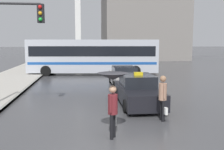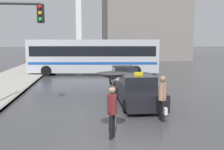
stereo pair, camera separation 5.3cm
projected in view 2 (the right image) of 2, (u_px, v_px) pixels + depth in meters
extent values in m
cube|color=black|center=(138.00, 94.00, 13.16)|extent=(1.80, 4.59, 0.74)
cube|color=black|center=(137.00, 81.00, 13.30)|extent=(1.58, 2.06, 0.59)
cylinder|color=black|center=(163.00, 105.00, 11.88)|extent=(0.20, 0.60, 0.60)
cylinder|color=black|center=(126.00, 106.00, 11.70)|extent=(0.20, 0.60, 0.60)
cylinder|color=black|center=(148.00, 93.00, 14.68)|extent=(0.20, 0.60, 0.60)
cylinder|color=black|center=(118.00, 94.00, 14.50)|extent=(0.20, 0.60, 0.60)
cube|color=yellow|center=(138.00, 74.00, 13.03)|extent=(0.44, 0.16, 0.16)
cube|color=#B7B2AD|center=(125.00, 78.00, 18.72)|extent=(1.80, 4.63, 0.78)
cube|color=black|center=(124.00, 70.00, 18.88)|extent=(1.58, 2.08, 0.43)
cylinder|color=black|center=(141.00, 85.00, 17.43)|extent=(0.20, 0.60, 0.60)
cylinder|color=black|center=(115.00, 85.00, 17.25)|extent=(0.20, 0.60, 0.60)
cylinder|color=black|center=(133.00, 79.00, 20.26)|extent=(0.20, 0.60, 0.60)
cylinder|color=black|center=(111.00, 79.00, 20.08)|extent=(0.20, 0.60, 0.60)
cube|color=#B2B7C1|center=(93.00, 56.00, 25.17)|extent=(12.41, 3.65, 3.08)
cube|color=black|center=(93.00, 51.00, 25.11)|extent=(11.81, 3.61, 0.94)
cube|color=#194C9E|center=(94.00, 62.00, 25.25)|extent=(12.05, 3.63, 0.24)
cylinder|color=black|center=(46.00, 71.00, 24.10)|extent=(0.98, 0.37, 0.96)
cylinder|color=black|center=(52.00, 68.00, 26.48)|extent=(0.98, 0.37, 0.96)
cylinder|color=black|center=(136.00, 71.00, 24.19)|extent=(0.98, 0.37, 0.96)
cylinder|color=black|center=(133.00, 68.00, 26.57)|extent=(0.98, 0.37, 0.96)
cylinder|color=black|center=(111.00, 127.00, 8.49)|extent=(0.16, 0.16, 0.82)
cylinder|color=black|center=(113.00, 125.00, 8.69)|extent=(0.16, 0.16, 0.82)
cylinder|color=maroon|center=(112.00, 104.00, 8.50)|extent=(0.42, 0.42, 0.65)
sphere|color=tan|center=(112.00, 89.00, 8.43)|extent=(0.24, 0.24, 0.24)
cylinder|color=maroon|center=(110.00, 104.00, 8.30)|extent=(0.09, 0.09, 0.55)
cylinder|color=maroon|center=(114.00, 101.00, 8.68)|extent=(0.09, 0.09, 0.55)
cone|color=#232328|center=(112.00, 76.00, 8.38)|extent=(1.00, 1.00, 0.23)
cylinder|color=black|center=(112.00, 87.00, 8.42)|extent=(0.02, 0.02, 0.68)
cube|color=white|center=(114.00, 122.00, 8.86)|extent=(0.17, 0.21, 0.28)
cylinder|color=black|center=(161.00, 110.00, 10.58)|extent=(0.12, 0.12, 0.86)
cylinder|color=black|center=(163.00, 111.00, 10.37)|extent=(0.12, 0.12, 0.86)
cylinder|color=tan|center=(162.00, 92.00, 10.38)|extent=(0.32, 0.32, 0.68)
sphere|color=#997051|center=(163.00, 79.00, 10.31)|extent=(0.25, 0.25, 0.25)
cylinder|color=tan|center=(161.00, 89.00, 10.56)|extent=(0.07, 0.07, 0.58)
cylinder|color=tan|center=(164.00, 91.00, 10.18)|extent=(0.07, 0.07, 0.58)
cube|color=white|center=(166.00, 111.00, 10.20)|extent=(0.11, 0.18, 0.28)
cylinder|color=black|center=(7.00, 4.00, 11.07)|extent=(2.75, 0.10, 0.10)
cube|color=black|center=(41.00, 14.00, 11.27)|extent=(0.28, 0.28, 0.80)
sphere|color=red|center=(40.00, 7.00, 11.08)|extent=(0.16, 0.16, 0.16)
sphere|color=orange|center=(40.00, 13.00, 11.11)|extent=(0.16, 0.16, 0.16)
sphere|color=green|center=(40.00, 19.00, 11.14)|extent=(0.16, 0.16, 0.16)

